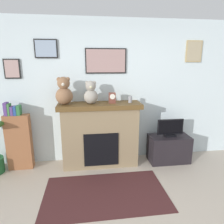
{
  "coord_description": "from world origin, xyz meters",
  "views": [
    {
      "loc": [
        -0.47,
        -1.68,
        1.84
      ],
      "look_at": [
        -0.01,
        1.72,
        0.99
      ],
      "focal_mm": 31.85,
      "sensor_mm": 36.0,
      "label": 1
    }
  ],
  "objects_px": {
    "teddy_bear_cream": "(91,93)",
    "bookshelf": "(19,140)",
    "tv_stand": "(169,149)",
    "teddy_bear_tan": "(64,92)",
    "television": "(170,128)",
    "mantel_clock": "(112,98)",
    "fireplace": "(100,134)",
    "candle_jar": "(130,99)"
  },
  "relations": [
    {
      "from": "teddy_bear_tan",
      "to": "television",
      "type": "bearing_deg",
      "value": -1.78
    },
    {
      "from": "bookshelf",
      "to": "candle_jar",
      "type": "relative_size",
      "value": 10.66
    },
    {
      "from": "mantel_clock",
      "to": "teddy_bear_tan",
      "type": "xyz_separation_m",
      "value": [
        -0.81,
        0.0,
        0.12
      ]
    },
    {
      "from": "candle_jar",
      "to": "tv_stand",
      "type": "bearing_deg",
      "value": -4.37
    },
    {
      "from": "bookshelf",
      "to": "tv_stand",
      "type": "xyz_separation_m",
      "value": [
        2.72,
        -0.1,
        -0.28
      ]
    },
    {
      "from": "bookshelf",
      "to": "mantel_clock",
      "type": "distance_m",
      "value": 1.78
    },
    {
      "from": "mantel_clock",
      "to": "teddy_bear_cream",
      "type": "bearing_deg",
      "value": 179.88
    },
    {
      "from": "candle_jar",
      "to": "teddy_bear_cream",
      "type": "height_order",
      "value": "teddy_bear_cream"
    },
    {
      "from": "bookshelf",
      "to": "teddy_bear_cream",
      "type": "xyz_separation_m",
      "value": [
        1.27,
        -0.04,
        0.79
      ]
    },
    {
      "from": "bookshelf",
      "to": "mantel_clock",
      "type": "xyz_separation_m",
      "value": [
        1.64,
        -0.04,
        0.71
      ]
    },
    {
      "from": "tv_stand",
      "to": "mantel_clock",
      "type": "distance_m",
      "value": 1.47
    },
    {
      "from": "fireplace",
      "to": "mantel_clock",
      "type": "xyz_separation_m",
      "value": [
        0.22,
        -0.02,
        0.66
      ]
    },
    {
      "from": "television",
      "to": "candle_jar",
      "type": "xyz_separation_m",
      "value": [
        -0.76,
        0.06,
        0.55
      ]
    },
    {
      "from": "bookshelf",
      "to": "television",
      "type": "height_order",
      "value": "bookshelf"
    },
    {
      "from": "teddy_bear_cream",
      "to": "fireplace",
      "type": "bearing_deg",
      "value": 6.99
    },
    {
      "from": "bookshelf",
      "to": "tv_stand",
      "type": "bearing_deg",
      "value": -2.11
    },
    {
      "from": "fireplace",
      "to": "teddy_bear_cream",
      "type": "height_order",
      "value": "teddy_bear_cream"
    },
    {
      "from": "teddy_bear_cream",
      "to": "candle_jar",
      "type": "bearing_deg",
      "value": 0.04
    },
    {
      "from": "fireplace",
      "to": "bookshelf",
      "type": "relative_size",
      "value": 1.2
    },
    {
      "from": "bookshelf",
      "to": "television",
      "type": "xyz_separation_m",
      "value": [
        2.72,
        -0.1,
        0.12
      ]
    },
    {
      "from": "tv_stand",
      "to": "television",
      "type": "relative_size",
      "value": 1.53
    },
    {
      "from": "teddy_bear_tan",
      "to": "candle_jar",
      "type": "bearing_deg",
      "value": 0.03
    },
    {
      "from": "candle_jar",
      "to": "bookshelf",
      "type": "bearing_deg",
      "value": 178.77
    },
    {
      "from": "television",
      "to": "teddy_bear_tan",
      "type": "height_order",
      "value": "teddy_bear_tan"
    },
    {
      "from": "television",
      "to": "mantel_clock",
      "type": "xyz_separation_m",
      "value": [
        -1.08,
        0.06,
        0.59
      ]
    },
    {
      "from": "teddy_bear_cream",
      "to": "bookshelf",
      "type": "bearing_deg",
      "value": 178.09
    },
    {
      "from": "fireplace",
      "to": "tv_stand",
      "type": "height_order",
      "value": "fireplace"
    },
    {
      "from": "fireplace",
      "to": "tv_stand",
      "type": "distance_m",
      "value": 1.34
    },
    {
      "from": "bookshelf",
      "to": "mantel_clock",
      "type": "height_order",
      "value": "mantel_clock"
    },
    {
      "from": "teddy_bear_tan",
      "to": "mantel_clock",
      "type": "bearing_deg",
      "value": -0.05
    },
    {
      "from": "television",
      "to": "mantel_clock",
      "type": "distance_m",
      "value": 1.23
    },
    {
      "from": "television",
      "to": "teddy_bear_cream",
      "type": "bearing_deg",
      "value": 177.67
    },
    {
      "from": "tv_stand",
      "to": "teddy_bear_cream",
      "type": "distance_m",
      "value": 1.8
    },
    {
      "from": "teddy_bear_cream",
      "to": "television",
      "type": "bearing_deg",
      "value": -2.33
    },
    {
      "from": "bookshelf",
      "to": "television",
      "type": "distance_m",
      "value": 2.72
    },
    {
      "from": "television",
      "to": "tv_stand",
      "type": "bearing_deg",
      "value": 90.0
    },
    {
      "from": "candle_jar",
      "to": "mantel_clock",
      "type": "distance_m",
      "value": 0.32
    },
    {
      "from": "tv_stand",
      "to": "teddy_bear_tan",
      "type": "distance_m",
      "value": 2.19
    },
    {
      "from": "fireplace",
      "to": "teddy_bear_cream",
      "type": "bearing_deg",
      "value": -173.01
    },
    {
      "from": "teddy_bear_tan",
      "to": "tv_stand",
      "type": "bearing_deg",
      "value": -1.74
    },
    {
      "from": "television",
      "to": "candle_jar",
      "type": "relative_size",
      "value": 4.34
    },
    {
      "from": "mantel_clock",
      "to": "teddy_bear_cream",
      "type": "height_order",
      "value": "teddy_bear_cream"
    }
  ]
}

